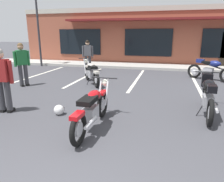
{
  "coord_description": "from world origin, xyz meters",
  "views": [
    {
      "loc": [
        1.28,
        -1.52,
        2.02
      ],
      "look_at": [
        -0.08,
        3.66,
        0.55
      ],
      "focal_mm": 33.78,
      "sensor_mm": 36.0,
      "label": 1
    }
  ],
  "objects_px": {
    "motorcycle_blue_standard": "(213,69)",
    "person_in_black_shirt": "(2,77)",
    "motorcycle_black_cruiser": "(208,94)",
    "helmet_on_pavement": "(59,110)",
    "motorcycle_silver_naked": "(91,73)",
    "parking_lot_lamp_post": "(36,16)",
    "motorcycle_foreground_classic": "(92,109)",
    "person_by_back_row": "(88,54)",
    "person_in_shorts_foreground": "(22,62)"
  },
  "relations": [
    {
      "from": "motorcycle_blue_standard",
      "to": "parking_lot_lamp_post",
      "type": "relative_size",
      "value": 0.41
    },
    {
      "from": "motorcycle_blue_standard",
      "to": "person_in_black_shirt",
      "type": "height_order",
      "value": "person_in_black_shirt"
    },
    {
      "from": "motorcycle_foreground_classic",
      "to": "parking_lot_lamp_post",
      "type": "distance_m",
      "value": 10.35
    },
    {
      "from": "motorcycle_foreground_classic",
      "to": "person_in_black_shirt",
      "type": "distance_m",
      "value": 2.63
    },
    {
      "from": "motorcycle_foreground_classic",
      "to": "motorcycle_blue_standard",
      "type": "xyz_separation_m",
      "value": [
        3.44,
        5.92,
        0.07
      ]
    },
    {
      "from": "motorcycle_blue_standard",
      "to": "person_in_shorts_foreground",
      "type": "relative_size",
      "value": 1.11
    },
    {
      "from": "person_in_shorts_foreground",
      "to": "helmet_on_pavement",
      "type": "distance_m",
      "value": 3.85
    },
    {
      "from": "motorcycle_black_cruiser",
      "to": "person_in_shorts_foreground",
      "type": "xyz_separation_m",
      "value": [
        -6.51,
        1.39,
        0.42
      ]
    },
    {
      "from": "motorcycle_black_cruiser",
      "to": "parking_lot_lamp_post",
      "type": "distance_m",
      "value": 11.09
    },
    {
      "from": "person_in_shorts_foreground",
      "to": "parking_lot_lamp_post",
      "type": "distance_m",
      "value": 5.71
    },
    {
      "from": "parking_lot_lamp_post",
      "to": "person_in_shorts_foreground",
      "type": "bearing_deg",
      "value": -63.64
    },
    {
      "from": "motorcycle_silver_naked",
      "to": "person_by_back_row",
      "type": "bearing_deg",
      "value": 113.63
    },
    {
      "from": "motorcycle_black_cruiser",
      "to": "helmet_on_pavement",
      "type": "height_order",
      "value": "motorcycle_black_cruiser"
    },
    {
      "from": "motorcycle_foreground_classic",
      "to": "person_in_black_shirt",
      "type": "height_order",
      "value": "person_in_black_shirt"
    },
    {
      "from": "person_by_back_row",
      "to": "helmet_on_pavement",
      "type": "height_order",
      "value": "person_by_back_row"
    },
    {
      "from": "motorcycle_foreground_classic",
      "to": "person_in_black_shirt",
      "type": "bearing_deg",
      "value": 171.89
    },
    {
      "from": "person_in_black_shirt",
      "to": "person_by_back_row",
      "type": "distance_m",
      "value": 6.48
    },
    {
      "from": "person_in_black_shirt",
      "to": "helmet_on_pavement",
      "type": "height_order",
      "value": "person_in_black_shirt"
    },
    {
      "from": "motorcycle_foreground_classic",
      "to": "person_by_back_row",
      "type": "bearing_deg",
      "value": 111.76
    },
    {
      "from": "person_in_black_shirt",
      "to": "person_by_back_row",
      "type": "height_order",
      "value": "same"
    },
    {
      "from": "person_in_black_shirt",
      "to": "parking_lot_lamp_post",
      "type": "distance_m",
      "value": 8.57
    },
    {
      "from": "parking_lot_lamp_post",
      "to": "motorcycle_black_cruiser",
      "type": "bearing_deg",
      "value": -34.8
    },
    {
      "from": "motorcycle_blue_standard",
      "to": "motorcycle_black_cruiser",
      "type": "bearing_deg",
      "value": -101.66
    },
    {
      "from": "person_by_back_row",
      "to": "helmet_on_pavement",
      "type": "distance_m",
      "value": 6.55
    },
    {
      "from": "motorcycle_foreground_classic",
      "to": "person_by_back_row",
      "type": "relative_size",
      "value": 1.26
    },
    {
      "from": "motorcycle_blue_standard",
      "to": "person_in_black_shirt",
      "type": "xyz_separation_m",
      "value": [
        -5.99,
        -5.55,
        0.42
      ]
    },
    {
      "from": "motorcycle_foreground_classic",
      "to": "motorcycle_black_cruiser",
      "type": "distance_m",
      "value": 3.01
    },
    {
      "from": "helmet_on_pavement",
      "to": "motorcycle_black_cruiser",
      "type": "bearing_deg",
      "value": 16.08
    },
    {
      "from": "motorcycle_foreground_classic",
      "to": "helmet_on_pavement",
      "type": "xyz_separation_m",
      "value": [
        -1.11,
        0.55,
        -0.33
      ]
    },
    {
      "from": "person_by_back_row",
      "to": "person_in_shorts_foreground",
      "type": "bearing_deg",
      "value": -107.8
    },
    {
      "from": "motorcycle_black_cruiser",
      "to": "motorcycle_silver_naked",
      "type": "bearing_deg",
      "value": 148.92
    },
    {
      "from": "motorcycle_foreground_classic",
      "to": "person_in_black_shirt",
      "type": "relative_size",
      "value": 1.26
    },
    {
      "from": "person_in_shorts_foreground",
      "to": "parking_lot_lamp_post",
      "type": "relative_size",
      "value": 0.36
    },
    {
      "from": "person_in_shorts_foreground",
      "to": "person_by_back_row",
      "type": "distance_m",
      "value": 4.03
    },
    {
      "from": "motorcycle_silver_naked",
      "to": "person_by_back_row",
      "type": "distance_m",
      "value": 3.08
    },
    {
      "from": "motorcycle_silver_naked",
      "to": "parking_lot_lamp_post",
      "type": "bearing_deg",
      "value": 142.3
    },
    {
      "from": "motorcycle_silver_naked",
      "to": "person_in_black_shirt",
      "type": "relative_size",
      "value": 1.09
    },
    {
      "from": "person_in_shorts_foreground",
      "to": "helmet_on_pavement",
      "type": "xyz_separation_m",
      "value": [
        2.85,
        -2.45,
        -0.82
      ]
    },
    {
      "from": "motorcycle_black_cruiser",
      "to": "person_in_black_shirt",
      "type": "bearing_deg",
      "value": -166.33
    },
    {
      "from": "motorcycle_silver_naked",
      "to": "person_by_back_row",
      "type": "xyz_separation_m",
      "value": [
        -1.22,
        2.79,
        0.49
      ]
    },
    {
      "from": "helmet_on_pavement",
      "to": "parking_lot_lamp_post",
      "type": "height_order",
      "value": "parking_lot_lamp_post"
    },
    {
      "from": "motorcycle_silver_naked",
      "to": "helmet_on_pavement",
      "type": "distance_m",
      "value": 3.54
    },
    {
      "from": "motorcycle_blue_standard",
      "to": "person_by_back_row",
      "type": "xyz_separation_m",
      "value": [
        -6.17,
        0.92,
        0.42
      ]
    },
    {
      "from": "motorcycle_blue_standard",
      "to": "parking_lot_lamp_post",
      "type": "height_order",
      "value": "parking_lot_lamp_post"
    },
    {
      "from": "motorcycle_black_cruiser",
      "to": "person_in_shorts_foreground",
      "type": "height_order",
      "value": "person_in_shorts_foreground"
    },
    {
      "from": "motorcycle_foreground_classic",
      "to": "motorcycle_blue_standard",
      "type": "height_order",
      "value": "same"
    },
    {
      "from": "motorcycle_silver_naked",
      "to": "person_in_shorts_foreground",
      "type": "bearing_deg",
      "value": -156.79
    },
    {
      "from": "motorcycle_black_cruiser",
      "to": "person_by_back_row",
      "type": "xyz_separation_m",
      "value": [
        -5.28,
        5.23,
        0.42
      ]
    },
    {
      "from": "person_in_shorts_foreground",
      "to": "person_by_back_row",
      "type": "xyz_separation_m",
      "value": [
        1.23,
        3.84,
        0.0
      ]
    },
    {
      "from": "person_by_back_row",
      "to": "motorcycle_blue_standard",
      "type": "bearing_deg",
      "value": -8.51
    }
  ]
}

